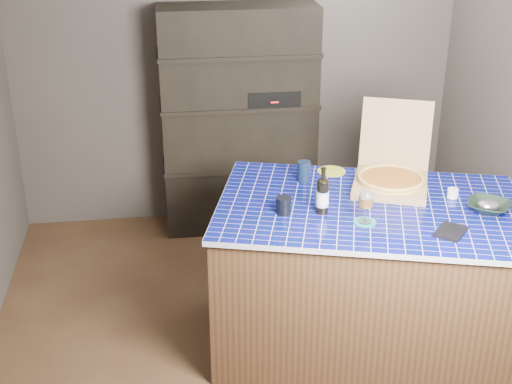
{
  "coord_description": "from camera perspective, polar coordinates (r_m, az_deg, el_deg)",
  "views": [
    {
      "loc": [
        -0.58,
        -3.76,
        2.74
      ],
      "look_at": [
        -0.07,
        0.0,
        0.99
      ],
      "focal_mm": 50.0,
      "sensor_mm": 36.0,
      "label": 1
    }
  ],
  "objects": [
    {
      "name": "pizza_box",
      "position": [
        4.38,
        10.75,
        1.21
      ],
      "size": [
        0.59,
        0.65,
        0.47
      ],
      "rotation": [
        0.0,
        0.0,
        -0.36
      ],
      "color": "#9C8150",
      "rests_on": "kitchen_island"
    },
    {
      "name": "navy_cup",
      "position": [
        4.39,
        3.84,
        1.66
      ],
      "size": [
        0.08,
        0.08,
        0.13
      ],
      "primitive_type": "cylinder",
      "color": "black",
      "rests_on": "kitchen_island"
    },
    {
      "name": "tumbler",
      "position": [
        3.99,
        2.22,
        -1.07
      ],
      "size": [
        0.09,
        0.09,
        0.1
      ],
      "primitive_type": "cylinder",
      "color": "black",
      "rests_on": "kitchen_island"
    },
    {
      "name": "teal_trivet",
      "position": [
        3.94,
        8.69,
        -2.4
      ],
      "size": [
        0.13,
        0.13,
        0.01
      ],
      "primitive_type": "cylinder",
      "color": "#167476",
      "rests_on": "kitchen_island"
    },
    {
      "name": "shelving_unit",
      "position": [
        5.63,
        -1.33,
        5.72
      ],
      "size": [
        1.2,
        0.41,
        1.8
      ],
      "color": "black",
      "rests_on": "floor"
    },
    {
      "name": "room",
      "position": [
        4.08,
        0.97,
        3.38
      ],
      "size": [
        3.5,
        3.5,
        3.5
      ],
      "color": "brown",
      "rests_on": "ground"
    },
    {
      "name": "white_jar",
      "position": [
        4.34,
        15.47,
        -0.09
      ],
      "size": [
        0.06,
        0.06,
        0.05
      ],
      "primitive_type": "cylinder",
      "color": "white",
      "rests_on": "kitchen_island"
    },
    {
      "name": "wine_glass",
      "position": [
        3.89,
        8.82,
        -0.66
      ],
      "size": [
        0.08,
        0.08,
        0.19
      ],
      "color": "white",
      "rests_on": "teal_trivet"
    },
    {
      "name": "kitchen_island",
      "position": [
        4.37,
        8.68,
        -6.7
      ],
      "size": [
        1.97,
        1.53,
        0.95
      ],
      "rotation": [
        0.0,
        0.0,
        -0.27
      ],
      "color": "#46311B",
      "rests_on": "floor"
    },
    {
      "name": "green_trivet",
      "position": [
        4.57,
        6.06,
        1.67
      ],
      "size": [
        0.18,
        0.18,
        0.01
      ],
      "primitive_type": "cylinder",
      "color": "gold",
      "rests_on": "kitchen_island"
    },
    {
      "name": "mead_bottle",
      "position": [
        3.98,
        5.34,
        -0.26
      ],
      "size": [
        0.07,
        0.07,
        0.27
      ],
      "color": "black",
      "rests_on": "kitchen_island"
    },
    {
      "name": "foil_contents",
      "position": [
        4.22,
        18.13,
        -0.97
      ],
      "size": [
        0.13,
        0.11,
        0.06
      ],
      "primitive_type": "ellipsoid",
      "color": "silver",
      "rests_on": "bowl"
    },
    {
      "name": "bowl",
      "position": [
        4.22,
        18.11,
        -1.11
      ],
      "size": [
        0.32,
        0.32,
        0.06
      ],
      "primitive_type": "imported",
      "rotation": [
        0.0,
        0.0,
        -0.59
      ],
      "color": "black",
      "rests_on": "kitchen_island"
    },
    {
      "name": "dvd_case",
      "position": [
        3.93,
        15.31,
        -3.08
      ],
      "size": [
        0.23,
        0.23,
        0.02
      ],
      "primitive_type": "cube",
      "rotation": [
        0.0,
        0.0,
        -0.71
      ],
      "color": "black",
      "rests_on": "kitchen_island"
    }
  ]
}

